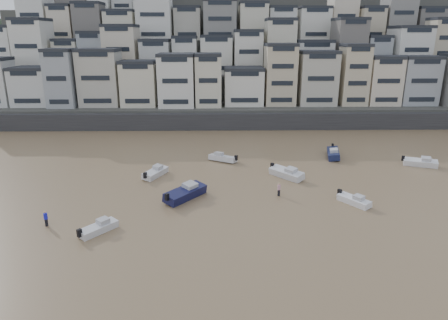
{
  "coord_description": "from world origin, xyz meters",
  "views": [
    {
      "loc": [
        5.25,
        -19.23,
        19.55
      ],
      "look_at": [
        6.15,
        30.0,
        4.0
      ],
      "focal_mm": 32.0,
      "sensor_mm": 36.0,
      "label": 1
    }
  ],
  "objects_px": {
    "boat_b": "(354,199)",
    "boat_g": "(421,162)",
    "boat_i": "(333,152)",
    "boat_e": "(287,172)",
    "boat_j": "(98,227)",
    "person_blue": "(46,219)",
    "boat_c": "(185,192)",
    "boat_h": "(223,157)",
    "boat_f": "(155,172)",
    "person_pink": "(279,189)"
  },
  "relations": [
    {
      "from": "boat_e",
      "to": "boat_b",
      "type": "xyz_separation_m",
      "value": [
        6.57,
        -9.45,
        -0.18
      ]
    },
    {
      "from": "boat_e",
      "to": "person_pink",
      "type": "xyz_separation_m",
      "value": [
        -2.1,
        -6.75,
        0.07
      ]
    },
    {
      "from": "boat_f",
      "to": "boat_b",
      "type": "xyz_separation_m",
      "value": [
        25.36,
        -10.31,
        -0.09
      ]
    },
    {
      "from": "boat_c",
      "to": "boat_b",
      "type": "height_order",
      "value": "boat_c"
    },
    {
      "from": "boat_e",
      "to": "boat_j",
      "type": "relative_size",
      "value": 1.29
    },
    {
      "from": "boat_c",
      "to": "boat_e",
      "type": "height_order",
      "value": "boat_c"
    },
    {
      "from": "boat_c",
      "to": "boat_b",
      "type": "bearing_deg",
      "value": -57.54
    },
    {
      "from": "boat_e",
      "to": "boat_h",
      "type": "bearing_deg",
      "value": -171.19
    },
    {
      "from": "boat_b",
      "to": "boat_g",
      "type": "bearing_deg",
      "value": 98.28
    },
    {
      "from": "boat_g",
      "to": "person_blue",
      "type": "xyz_separation_m",
      "value": [
        -49.77,
        -19.4,
        0.14
      ]
    },
    {
      "from": "boat_c",
      "to": "boat_f",
      "type": "distance_m",
      "value": 9.57
    },
    {
      "from": "boat_i",
      "to": "person_blue",
      "type": "distance_m",
      "value": 44.8
    },
    {
      "from": "boat_c",
      "to": "boat_b",
      "type": "relative_size",
      "value": 1.46
    },
    {
      "from": "boat_j",
      "to": "boat_g",
      "type": "relative_size",
      "value": 0.85
    },
    {
      "from": "boat_i",
      "to": "boat_f",
      "type": "distance_m",
      "value": 29.63
    },
    {
      "from": "boat_f",
      "to": "person_pink",
      "type": "relative_size",
      "value": 3.0
    },
    {
      "from": "boat_i",
      "to": "boat_f",
      "type": "relative_size",
      "value": 1.19
    },
    {
      "from": "boat_c",
      "to": "boat_f",
      "type": "relative_size",
      "value": 1.28
    },
    {
      "from": "boat_b",
      "to": "person_pink",
      "type": "distance_m",
      "value": 9.08
    },
    {
      "from": "boat_i",
      "to": "boat_h",
      "type": "xyz_separation_m",
      "value": [
        -18.43,
        -1.92,
        -0.16
      ]
    },
    {
      "from": "boat_e",
      "to": "boat_f",
      "type": "distance_m",
      "value": 18.81
    },
    {
      "from": "boat_f",
      "to": "boat_j",
      "type": "distance_m",
      "value": 17.32
    },
    {
      "from": "boat_g",
      "to": "person_pink",
      "type": "bearing_deg",
      "value": -132.74
    },
    {
      "from": "boat_c",
      "to": "boat_h",
      "type": "distance_m",
      "value": 15.98
    },
    {
      "from": "boat_i",
      "to": "person_pink",
      "type": "relative_size",
      "value": 3.57
    },
    {
      "from": "boat_e",
      "to": "boat_g",
      "type": "height_order",
      "value": "boat_e"
    },
    {
      "from": "boat_c",
      "to": "person_pink",
      "type": "bearing_deg",
      "value": -48.74
    },
    {
      "from": "boat_b",
      "to": "boat_j",
      "type": "bearing_deg",
      "value": -112.03
    },
    {
      "from": "boat_e",
      "to": "person_pink",
      "type": "height_order",
      "value": "person_pink"
    },
    {
      "from": "boat_f",
      "to": "boat_b",
      "type": "height_order",
      "value": "boat_f"
    },
    {
      "from": "person_blue",
      "to": "boat_f",
      "type": "bearing_deg",
      "value": 58.89
    },
    {
      "from": "boat_g",
      "to": "person_pink",
      "type": "xyz_separation_m",
      "value": [
        -23.75,
        -11.55,
        0.14
      ]
    },
    {
      "from": "boat_b",
      "to": "boat_g",
      "type": "distance_m",
      "value": 20.75
    },
    {
      "from": "boat_f",
      "to": "boat_j",
      "type": "height_order",
      "value": "boat_f"
    },
    {
      "from": "boat_h",
      "to": "boat_e",
      "type": "bearing_deg",
      "value": 168.13
    },
    {
      "from": "boat_e",
      "to": "boat_h",
      "type": "height_order",
      "value": "boat_e"
    },
    {
      "from": "boat_i",
      "to": "boat_h",
      "type": "height_order",
      "value": "boat_i"
    },
    {
      "from": "boat_c",
      "to": "boat_j",
      "type": "height_order",
      "value": "boat_c"
    },
    {
      "from": "boat_c",
      "to": "boat_i",
      "type": "relative_size",
      "value": 1.07
    },
    {
      "from": "boat_i",
      "to": "boat_j",
      "type": "bearing_deg",
      "value": -38.05
    },
    {
      "from": "boat_j",
      "to": "boat_g",
      "type": "height_order",
      "value": "boat_g"
    },
    {
      "from": "person_blue",
      "to": "boat_g",
      "type": "bearing_deg",
      "value": 21.3
    },
    {
      "from": "boat_g",
      "to": "boat_f",
      "type": "bearing_deg",
      "value": -153.1
    },
    {
      "from": "boat_i",
      "to": "person_blue",
      "type": "relative_size",
      "value": 3.57
    },
    {
      "from": "boat_i",
      "to": "boat_e",
      "type": "bearing_deg",
      "value": -31.39
    },
    {
      "from": "boat_e",
      "to": "boat_i",
      "type": "relative_size",
      "value": 0.94
    },
    {
      "from": "boat_c",
      "to": "boat_b",
      "type": "distance_m",
      "value": 20.54
    },
    {
      "from": "boat_e",
      "to": "boat_h",
      "type": "xyz_separation_m",
      "value": [
        -8.97,
        7.87,
        -0.11
      ]
    },
    {
      "from": "person_pink",
      "to": "boat_h",
      "type": "bearing_deg",
      "value": 115.17
    },
    {
      "from": "person_blue",
      "to": "boat_h",
      "type": "bearing_deg",
      "value": 49.56
    }
  ]
}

